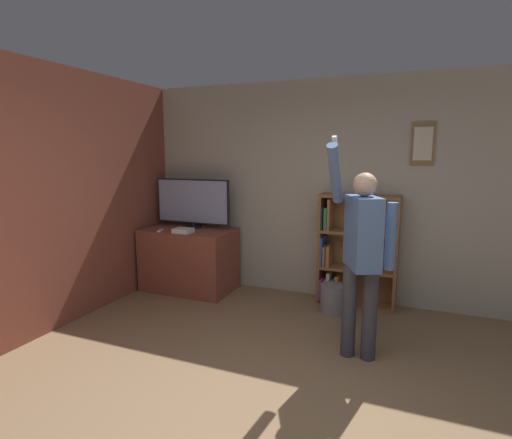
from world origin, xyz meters
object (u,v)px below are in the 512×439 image
at_px(person, 362,249).
at_px(game_console, 183,231).
at_px(waste_bin, 333,299).
at_px(bookshelf, 350,253).
at_px(television, 193,203).

bearing_deg(person, game_console, -134.01).
distance_m(person, waste_bin, 1.30).
bearing_deg(person, bookshelf, 167.26).
distance_m(bookshelf, waste_bin, 0.61).
height_order(game_console, bookshelf, bookshelf).
bearing_deg(game_console, television, 100.20).
bearing_deg(television, waste_bin, -6.41).
height_order(bookshelf, person, person).
bearing_deg(waste_bin, person, -65.68).
bearing_deg(waste_bin, game_console, -175.85).
bearing_deg(television, person, -25.52).
bearing_deg(waste_bin, bookshelf, 71.99).
bearing_deg(person, television, -140.97).
xyz_separation_m(game_console, bookshelf, (2.01, 0.51, -0.22)).
bearing_deg(bookshelf, waste_bin, -108.01).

